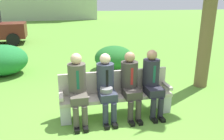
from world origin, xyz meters
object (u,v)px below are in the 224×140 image
at_px(shrub_mid_lawn, 114,58).
at_px(park_bench, 116,94).
at_px(seated_man_centerleft, 106,84).
at_px(shrub_near_bench, 2,60).
at_px(seated_man_leftmost, 78,85).
at_px(seated_man_rightmost, 152,79).
at_px(seated_man_centerright, 130,82).

bearing_deg(shrub_mid_lawn, park_bench, -103.13).
bearing_deg(seated_man_centerleft, park_bench, 30.51).
height_order(seated_man_centerleft, shrub_near_bench, seated_man_centerleft).
bearing_deg(shrub_near_bench, seated_man_leftmost, -59.01).
relative_size(park_bench, seated_man_rightmost, 1.70).
bearing_deg(seated_man_rightmost, seated_man_centerright, -179.82).
bearing_deg(seated_man_centerleft, seated_man_rightmost, 0.46).
xyz_separation_m(shrub_near_bench, shrub_mid_lawn, (3.51, -0.28, -0.07)).
bearing_deg(shrub_near_bench, seated_man_centerleft, -52.78).
distance_m(park_bench, seated_man_centerleft, 0.40).
relative_size(seated_man_centerleft, seated_man_rightmost, 0.98).
distance_m(seated_man_leftmost, seated_man_centerleft, 0.55).
bearing_deg(seated_man_centerright, seated_man_leftmost, 179.85).
xyz_separation_m(seated_man_centerright, seated_man_rightmost, (0.47, 0.00, 0.01)).
relative_size(seated_man_rightmost, shrub_mid_lawn, 1.03).
bearing_deg(seated_man_leftmost, seated_man_rightmost, -0.04).
bearing_deg(seated_man_leftmost, seated_man_centerright, -0.15).
bearing_deg(seated_man_centerright, seated_man_rightmost, 0.18).
height_order(shrub_near_bench, shrub_mid_lawn, shrub_near_bench).
bearing_deg(seated_man_centerleft, shrub_mid_lawn, 73.53).
height_order(seated_man_leftmost, shrub_near_bench, seated_man_leftmost).
bearing_deg(park_bench, shrub_near_bench, 130.69).
bearing_deg(seated_man_rightmost, seated_man_leftmost, 179.96).
height_order(park_bench, shrub_near_bench, shrub_near_bench).
height_order(park_bench, seated_man_leftmost, seated_man_leftmost).
xyz_separation_m(seated_man_centerleft, seated_man_rightmost, (0.96, 0.01, 0.01)).
bearing_deg(seated_man_centerleft, shrub_near_bench, 127.22).
height_order(seated_man_centerleft, shrub_mid_lawn, seated_man_centerleft).
xyz_separation_m(park_bench, seated_man_leftmost, (-0.77, -0.12, 0.32)).
bearing_deg(shrub_mid_lawn, seated_man_leftmost, -115.27).
height_order(park_bench, seated_man_centerright, seated_man_centerright).
bearing_deg(park_bench, shrub_mid_lawn, 76.87).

